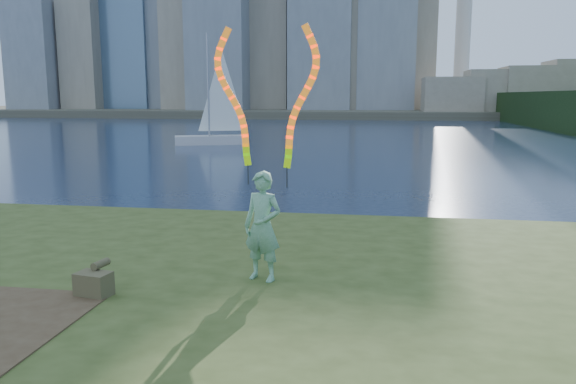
# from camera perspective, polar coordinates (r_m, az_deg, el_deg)

# --- Properties ---
(ground) EXTENTS (320.00, 320.00, 0.00)m
(ground) POSITION_cam_1_polar(r_m,az_deg,el_deg) (9.81, -9.43, -11.42)
(ground) COLOR #18243D
(ground) RESTS_ON ground
(grassy_knoll) EXTENTS (20.00, 18.00, 0.80)m
(grassy_knoll) POSITION_cam_1_polar(r_m,az_deg,el_deg) (7.72, -15.08, -14.96)
(grassy_knoll) COLOR #374619
(grassy_knoll) RESTS_ON ground
(far_shore) EXTENTS (320.00, 40.00, 1.20)m
(far_shore) POSITION_cam_1_polar(r_m,az_deg,el_deg) (103.74, 7.52, 8.04)
(far_shore) COLOR #4B4637
(far_shore) RESTS_ON ground
(woman_with_ribbons) EXTENTS (1.96, 0.70, 4.02)m
(woman_with_ribbons) POSITION_cam_1_polar(r_m,az_deg,el_deg) (8.21, -2.48, 0.55)
(woman_with_ribbons) COLOR #166D33
(woman_with_ribbons) RESTS_ON grassy_knoll
(canvas_bag) EXTENTS (0.51, 0.58, 0.44)m
(canvas_bag) POSITION_cam_1_polar(r_m,az_deg,el_deg) (8.26, -19.09, -8.70)
(canvas_bag) COLOR brown
(canvas_bag) RESTS_ON grassy_knoll
(sailboat) EXTENTS (5.21, 3.29, 7.99)m
(sailboat) POSITION_cam_1_polar(r_m,az_deg,el_deg) (41.66, -7.64, 6.70)
(sailboat) COLOR beige
(sailboat) RESTS_ON ground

